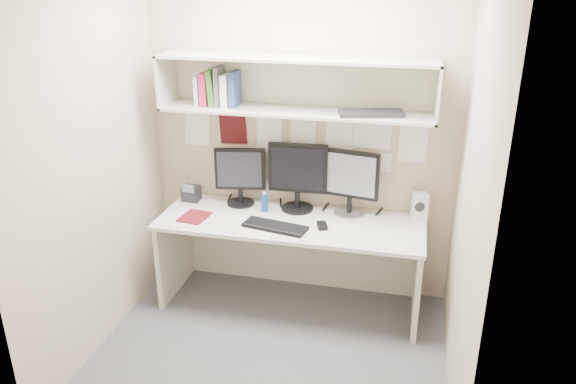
% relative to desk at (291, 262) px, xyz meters
% --- Properties ---
extents(floor, '(2.40, 2.00, 0.01)m').
position_rel_desk_xyz_m(floor, '(0.00, -0.65, -0.37)').
color(floor, '#48494E').
rests_on(floor, ground).
extents(wall_back, '(2.40, 0.02, 2.60)m').
position_rel_desk_xyz_m(wall_back, '(0.00, 0.35, 0.93)').
color(wall_back, tan).
rests_on(wall_back, ground).
extents(wall_front, '(2.40, 0.02, 2.60)m').
position_rel_desk_xyz_m(wall_front, '(0.00, -1.65, 0.93)').
color(wall_front, tan).
rests_on(wall_front, ground).
extents(wall_left, '(0.02, 2.00, 2.60)m').
position_rel_desk_xyz_m(wall_left, '(-1.20, -0.65, 0.93)').
color(wall_left, tan).
rests_on(wall_left, ground).
extents(wall_right, '(0.02, 2.00, 2.60)m').
position_rel_desk_xyz_m(wall_right, '(1.20, -0.65, 0.93)').
color(wall_right, tan).
rests_on(wall_right, ground).
extents(desk, '(2.00, 0.70, 0.73)m').
position_rel_desk_xyz_m(desk, '(0.00, 0.00, 0.00)').
color(desk, beige).
rests_on(desk, floor).
extents(overhead_hutch, '(2.00, 0.38, 0.40)m').
position_rel_desk_xyz_m(overhead_hutch, '(0.00, 0.21, 1.35)').
color(overhead_hutch, beige).
rests_on(overhead_hutch, wall_back).
extents(pinned_papers, '(1.92, 0.01, 0.48)m').
position_rel_desk_xyz_m(pinned_papers, '(0.00, 0.34, 0.88)').
color(pinned_papers, white).
rests_on(pinned_papers, wall_back).
extents(monitor_left, '(0.40, 0.22, 0.46)m').
position_rel_desk_xyz_m(monitor_left, '(-0.46, 0.22, 0.62)').
color(monitor_left, black).
rests_on(monitor_left, desk).
extents(monitor_center, '(0.46, 0.25, 0.54)m').
position_rel_desk_xyz_m(monitor_center, '(0.00, 0.22, 0.65)').
color(monitor_center, black).
rests_on(monitor_center, desk).
extents(monitor_right, '(0.43, 0.24, 0.51)m').
position_rel_desk_xyz_m(monitor_right, '(0.41, 0.22, 0.64)').
color(monitor_right, '#A5A5AA').
rests_on(monitor_right, desk).
extents(keyboard, '(0.50, 0.26, 0.02)m').
position_rel_desk_xyz_m(keyboard, '(-0.08, -0.16, 0.38)').
color(keyboard, black).
rests_on(keyboard, desk).
extents(mouse, '(0.10, 0.12, 0.03)m').
position_rel_desk_xyz_m(mouse, '(0.25, -0.08, 0.38)').
color(mouse, black).
rests_on(mouse, desk).
extents(speaker, '(0.13, 0.13, 0.21)m').
position_rel_desk_xyz_m(speaker, '(0.94, 0.22, 0.47)').
color(speaker, silver).
rests_on(speaker, desk).
extents(blue_bottle, '(0.05, 0.05, 0.16)m').
position_rel_desk_xyz_m(blue_bottle, '(-0.23, 0.11, 0.44)').
color(blue_bottle, navy).
rests_on(blue_bottle, desk).
extents(maroon_notebook, '(0.22, 0.26, 0.01)m').
position_rel_desk_xyz_m(maroon_notebook, '(-0.72, -0.12, 0.37)').
color(maroon_notebook, '#5C0F16').
rests_on(maroon_notebook, desk).
extents(desk_phone, '(0.14, 0.13, 0.16)m').
position_rel_desk_xyz_m(desk_phone, '(-0.88, 0.19, 0.43)').
color(desk_phone, black).
rests_on(desk_phone, desk).
extents(book_stack, '(0.31, 0.18, 0.29)m').
position_rel_desk_xyz_m(book_stack, '(-0.60, 0.17, 1.30)').
color(book_stack, silver).
rests_on(book_stack, overhead_hutch).
extents(hutch_tray, '(0.47, 0.28, 0.03)m').
position_rel_desk_xyz_m(hutch_tray, '(0.55, 0.12, 1.19)').
color(hutch_tray, black).
rests_on(hutch_tray, overhead_hutch).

